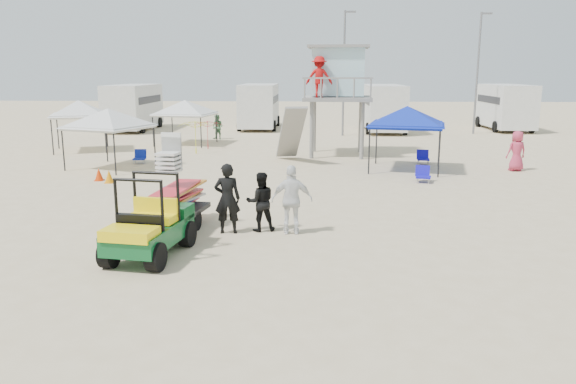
{
  "coord_description": "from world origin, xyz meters",
  "views": [
    {
      "loc": [
        1.14,
        -10.44,
        4.2
      ],
      "look_at": [
        0.5,
        3.0,
        1.3
      ],
      "focal_mm": 35.0,
      "sensor_mm": 36.0,
      "label": 1
    }
  ],
  "objects_px": {
    "surf_trailer": "(173,195)",
    "lifeguard_tower": "(336,76)",
    "utility_cart": "(148,220)",
    "man_left": "(227,198)",
    "canopy_blue": "(407,109)"
  },
  "relations": [
    {
      "from": "utility_cart",
      "to": "lifeguard_tower",
      "type": "distance_m",
      "value": 17.42
    },
    {
      "from": "utility_cart",
      "to": "lifeguard_tower",
      "type": "xyz_separation_m",
      "value": [
        4.83,
        16.45,
        3.09
      ]
    },
    {
      "from": "surf_trailer",
      "to": "canopy_blue",
      "type": "height_order",
      "value": "canopy_blue"
    },
    {
      "from": "surf_trailer",
      "to": "man_left",
      "type": "height_order",
      "value": "surf_trailer"
    },
    {
      "from": "lifeguard_tower",
      "to": "utility_cart",
      "type": "bearing_deg",
      "value": -106.35
    },
    {
      "from": "utility_cart",
      "to": "canopy_blue",
      "type": "height_order",
      "value": "canopy_blue"
    },
    {
      "from": "surf_trailer",
      "to": "lifeguard_tower",
      "type": "bearing_deg",
      "value": 71.14
    },
    {
      "from": "surf_trailer",
      "to": "lifeguard_tower",
      "type": "distance_m",
      "value": 15.22
    },
    {
      "from": "surf_trailer",
      "to": "canopy_blue",
      "type": "relative_size",
      "value": 0.75
    },
    {
      "from": "lifeguard_tower",
      "to": "canopy_blue",
      "type": "xyz_separation_m",
      "value": [
        2.9,
        -4.41,
        -1.36
      ]
    },
    {
      "from": "surf_trailer",
      "to": "utility_cart",
      "type": "bearing_deg",
      "value": -90.14
    },
    {
      "from": "utility_cart",
      "to": "man_left",
      "type": "relative_size",
      "value": 1.41
    },
    {
      "from": "lifeguard_tower",
      "to": "canopy_blue",
      "type": "bearing_deg",
      "value": -56.71
    },
    {
      "from": "utility_cart",
      "to": "lifeguard_tower",
      "type": "height_order",
      "value": "lifeguard_tower"
    },
    {
      "from": "surf_trailer",
      "to": "man_left",
      "type": "xyz_separation_m",
      "value": [
        1.52,
        -0.3,
        -0.01
      ]
    }
  ]
}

